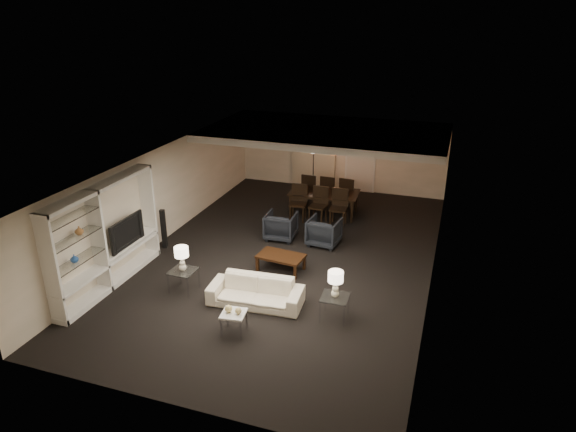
# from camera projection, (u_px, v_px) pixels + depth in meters

# --- Properties ---
(floor) EXTENTS (11.00, 11.00, 0.00)m
(floor) POSITION_uv_depth(u_px,v_px,m) (288.00, 256.00, 12.91)
(floor) COLOR black
(floor) RESTS_ON ground
(ceiling) EXTENTS (7.00, 11.00, 0.02)m
(ceiling) POSITION_uv_depth(u_px,v_px,m) (288.00, 161.00, 11.96)
(ceiling) COLOR silver
(ceiling) RESTS_ON ground
(wall_back) EXTENTS (7.00, 0.02, 2.50)m
(wall_back) POSITION_uv_depth(u_px,v_px,m) (340.00, 153.00, 17.25)
(wall_back) COLOR beige
(wall_back) RESTS_ON ground
(wall_front) EXTENTS (7.00, 0.02, 2.50)m
(wall_front) POSITION_uv_depth(u_px,v_px,m) (169.00, 339.00, 7.61)
(wall_front) COLOR beige
(wall_front) RESTS_ON ground
(wall_left) EXTENTS (0.02, 11.00, 2.50)m
(wall_left) POSITION_uv_depth(u_px,v_px,m) (162.00, 195.00, 13.47)
(wall_left) COLOR beige
(wall_left) RESTS_ON ground
(wall_right) EXTENTS (0.02, 11.00, 2.50)m
(wall_right) POSITION_uv_depth(u_px,v_px,m) (437.00, 229.00, 11.39)
(wall_right) COLOR beige
(wall_right) RESTS_ON ground
(ceiling_soffit) EXTENTS (7.00, 4.00, 0.20)m
(ceiling_soffit) POSITION_uv_depth(u_px,v_px,m) (326.00, 132.00, 15.07)
(ceiling_soffit) COLOR silver
(ceiling_soffit) RESTS_ON ceiling
(curtains) EXTENTS (1.50, 0.12, 2.40)m
(curtains) POSITION_uv_depth(u_px,v_px,m) (314.00, 153.00, 17.47)
(curtains) COLOR beige
(curtains) RESTS_ON wall_back
(door) EXTENTS (0.90, 0.05, 2.10)m
(door) POSITION_uv_depth(u_px,v_px,m) (360.00, 161.00, 17.10)
(door) COLOR silver
(door) RESTS_ON wall_back
(painting) EXTENTS (0.95, 0.04, 0.65)m
(painting) POSITION_uv_depth(u_px,v_px,m) (404.00, 150.00, 16.48)
(painting) COLOR #142D38
(painting) RESTS_ON wall_back
(media_unit) EXTENTS (0.38, 3.40, 2.35)m
(media_unit) POSITION_uv_depth(u_px,v_px,m) (106.00, 237.00, 11.16)
(media_unit) COLOR white
(media_unit) RESTS_ON wall_left
(pendant_light) EXTENTS (0.52, 0.52, 0.24)m
(pendant_light) POSITION_uv_depth(u_px,v_px,m) (335.00, 149.00, 15.16)
(pendant_light) COLOR #D8591E
(pendant_light) RESTS_ON ceiling_soffit
(sofa) EXTENTS (2.02, 0.90, 0.58)m
(sofa) POSITION_uv_depth(u_px,v_px,m) (256.00, 292.00, 10.74)
(sofa) COLOR beige
(sofa) RESTS_ON floor
(coffee_table) EXTENTS (1.14, 0.75, 0.39)m
(coffee_table) POSITION_uv_depth(u_px,v_px,m) (281.00, 263.00, 12.18)
(coffee_table) COLOR black
(coffee_table) RESTS_ON floor
(armchair_left) EXTENTS (0.82, 0.84, 0.73)m
(armchair_left) POSITION_uv_depth(u_px,v_px,m) (281.00, 226.00, 13.78)
(armchair_left) COLOR black
(armchair_left) RESTS_ON floor
(armchair_right) EXTENTS (0.85, 0.87, 0.73)m
(armchair_right) POSITION_uv_depth(u_px,v_px,m) (324.00, 232.00, 13.43)
(armchair_right) COLOR black
(armchair_right) RESTS_ON floor
(side_table_left) EXTENTS (0.55, 0.55, 0.51)m
(side_table_left) POSITION_uv_depth(u_px,v_px,m) (184.00, 281.00, 11.26)
(side_table_left) COLOR silver
(side_table_left) RESTS_ON floor
(side_table_right) EXTENTS (0.56, 0.56, 0.51)m
(side_table_right) POSITION_uv_depth(u_px,v_px,m) (334.00, 308.00, 10.25)
(side_table_right) COLOR white
(side_table_right) RESTS_ON floor
(table_lamp_left) EXTENTS (0.32, 0.32, 0.56)m
(table_lamp_left) POSITION_uv_depth(u_px,v_px,m) (182.00, 259.00, 11.06)
(table_lamp_left) COLOR beige
(table_lamp_left) RESTS_ON side_table_left
(table_lamp_right) EXTENTS (0.34, 0.34, 0.56)m
(table_lamp_right) POSITION_uv_depth(u_px,v_px,m) (335.00, 284.00, 10.05)
(table_lamp_right) COLOR white
(table_lamp_right) RESTS_ON side_table_right
(marble_table) EXTENTS (0.50, 0.50, 0.45)m
(marble_table) POSITION_uv_depth(u_px,v_px,m) (234.00, 323.00, 9.80)
(marble_table) COLOR white
(marble_table) RESTS_ON floor
(gold_gourd_a) EXTENTS (0.14, 0.14, 0.14)m
(gold_gourd_a) POSITION_uv_depth(u_px,v_px,m) (229.00, 309.00, 9.72)
(gold_gourd_a) COLOR #EBD07C
(gold_gourd_a) RESTS_ON marble_table
(gold_gourd_b) EXTENTS (0.13, 0.13, 0.13)m
(gold_gourd_b) POSITION_uv_depth(u_px,v_px,m) (238.00, 311.00, 9.66)
(gold_gourd_b) COLOR tan
(gold_gourd_b) RESTS_ON marble_table
(television) EXTENTS (1.17, 0.15, 0.68)m
(television) POSITION_uv_depth(u_px,v_px,m) (123.00, 231.00, 11.66)
(television) COLOR black
(television) RESTS_ON media_unit
(vase_blue) EXTENTS (0.16, 0.16, 0.17)m
(vase_blue) POSITION_uv_depth(u_px,v_px,m) (74.00, 258.00, 10.29)
(vase_blue) COLOR #2552A1
(vase_blue) RESTS_ON media_unit
(vase_amber) EXTENTS (0.17, 0.17, 0.18)m
(vase_amber) POSITION_uv_depth(u_px,v_px,m) (79.00, 230.00, 10.32)
(vase_amber) COLOR #B0713A
(vase_amber) RESTS_ON media_unit
(floor_speaker) EXTENTS (0.14, 0.14, 1.06)m
(floor_speaker) POSITION_uv_depth(u_px,v_px,m) (164.00, 229.00, 13.19)
(floor_speaker) COLOR black
(floor_speaker) RESTS_ON floor
(dining_table) EXTENTS (2.09, 1.25, 0.71)m
(dining_table) POSITION_uv_depth(u_px,v_px,m) (324.00, 204.00, 15.36)
(dining_table) COLOR black
(dining_table) RESTS_ON floor
(chair_nl) EXTENTS (0.54, 0.54, 1.06)m
(chair_nl) POSITION_uv_depth(u_px,v_px,m) (298.00, 203.00, 14.91)
(chair_nl) COLOR black
(chair_nl) RESTS_ON floor
(chair_nm) EXTENTS (0.53, 0.53, 1.06)m
(chair_nm) POSITION_uv_depth(u_px,v_px,m) (318.00, 206.00, 14.73)
(chair_nm) COLOR black
(chair_nm) RESTS_ON floor
(chair_nr) EXTENTS (0.51, 0.51, 1.06)m
(chair_nr) POSITION_uv_depth(u_px,v_px,m) (338.00, 208.00, 14.55)
(chair_nr) COLOR black
(chair_nr) RESTS_ON floor
(chair_fl) EXTENTS (0.51, 0.51, 1.06)m
(chair_fl) POSITION_uv_depth(u_px,v_px,m) (311.00, 189.00, 16.05)
(chair_fl) COLOR black
(chair_fl) RESTS_ON floor
(chair_fm) EXTENTS (0.52, 0.52, 1.06)m
(chair_fm) POSITION_uv_depth(u_px,v_px,m) (329.00, 191.00, 15.87)
(chair_fm) COLOR black
(chair_fm) RESTS_ON floor
(chair_fr) EXTENTS (0.54, 0.54, 1.06)m
(chair_fr) POSITION_uv_depth(u_px,v_px,m) (348.00, 193.00, 15.69)
(chair_fr) COLOR black
(chair_fr) RESTS_ON floor
(floor_lamp) EXTENTS (0.27, 0.27, 1.72)m
(floor_lamp) POSITION_uv_depth(u_px,v_px,m) (313.00, 171.00, 16.66)
(floor_lamp) COLOR black
(floor_lamp) RESTS_ON floor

